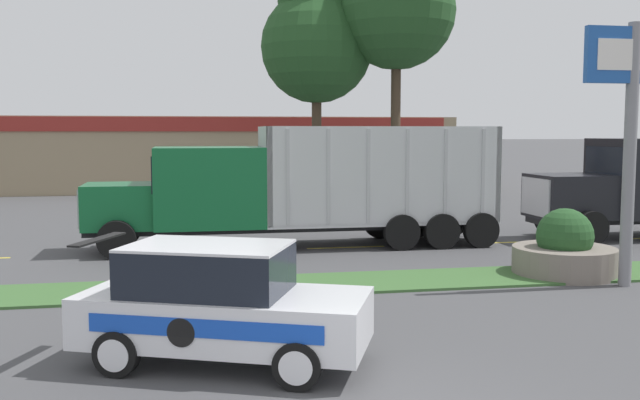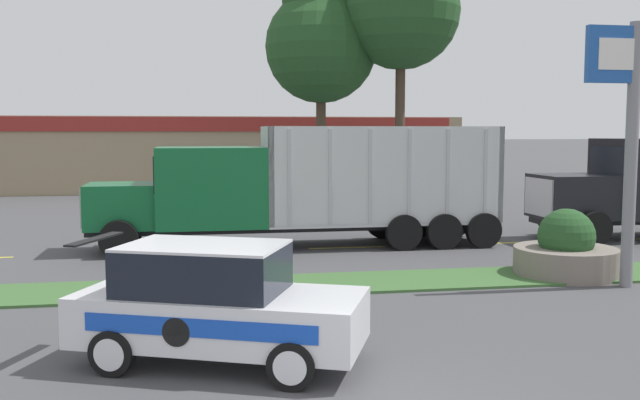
# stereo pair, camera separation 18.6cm
# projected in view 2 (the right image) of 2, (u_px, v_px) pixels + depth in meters

# --- Properties ---
(grass_verge) EXTENTS (120.00, 2.18, 0.06)m
(grass_verge) POSITION_uv_depth(u_px,v_px,m) (292.00, 285.00, 16.21)
(grass_verge) COLOR #3D6633
(grass_verge) RESTS_ON ground_plane
(centre_line_4) EXTENTS (2.40, 0.14, 0.01)m
(centre_line_4) POSITION_uv_depth(u_px,v_px,m) (166.00, 253.00, 20.68)
(centre_line_4) COLOR yellow
(centre_line_4) RESTS_ON ground_plane
(centre_line_5) EXTENTS (2.40, 0.14, 0.01)m
(centre_line_5) POSITION_uv_depth(u_px,v_px,m) (348.00, 247.00, 21.62)
(centre_line_5) COLOR yellow
(centre_line_5) RESTS_ON ground_plane
(centre_line_6) EXTENTS (2.40, 0.14, 0.01)m
(centre_line_6) POSITION_uv_depth(u_px,v_px,m) (514.00, 243.00, 22.55)
(centre_line_6) COLOR yellow
(centre_line_6) RESTS_ON ground_plane
(dump_truck_mid) EXTENTS (12.33, 2.74, 3.66)m
(dump_truck_mid) POSITION_uv_depth(u_px,v_px,m) (263.00, 194.00, 21.44)
(dump_truck_mid) COLOR black
(dump_truck_mid) RESTS_ON ground_plane
(rally_car) EXTENTS (4.66, 3.31, 1.86)m
(rally_car) POSITION_uv_depth(u_px,v_px,m) (215.00, 303.00, 10.75)
(rally_car) COLOR white
(rally_car) RESTS_ON ground_plane
(store_sign_post) EXTENTS (2.33, 0.28, 5.91)m
(store_sign_post) POSITION_uv_depth(u_px,v_px,m) (633.00, 105.00, 15.78)
(store_sign_post) COLOR gray
(store_sign_post) RESTS_ON ground_plane
(stone_planter) EXTENTS (2.48, 2.48, 1.65)m
(stone_planter) POSITION_uv_depth(u_px,v_px,m) (566.00, 252.00, 17.33)
(stone_planter) COLOR slate
(stone_planter) RESTS_ON ground_plane
(store_building_backdrop) EXTENTS (33.66, 12.10, 4.37)m
(store_building_backdrop) POSITION_uv_depth(u_px,v_px,m) (179.00, 152.00, 45.78)
(store_building_backdrop) COLOR #9E896B
(store_building_backdrop) RESTS_ON ground_plane
(tree_behind_left) EXTENTS (5.21, 5.21, 11.34)m
(tree_behind_left) POSITION_uv_depth(u_px,v_px,m) (321.00, 36.00, 33.10)
(tree_behind_left) COLOR #473828
(tree_behind_left) RESTS_ON ground_plane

